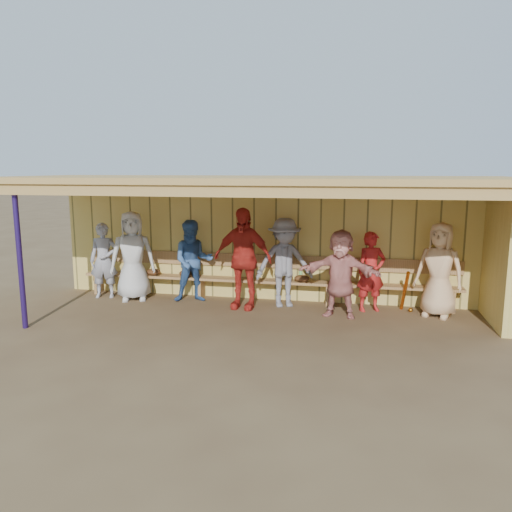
{
  "coord_description": "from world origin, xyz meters",
  "views": [
    {
      "loc": [
        1.8,
        -8.51,
        2.64
      ],
      "look_at": [
        0.0,
        0.35,
        1.05
      ],
      "focal_mm": 35.0,
      "sensor_mm": 36.0,
      "label": 1
    }
  ],
  "objects": [
    {
      "name": "ground",
      "position": [
        0.0,
        0.0,
        0.0
      ],
      "size": [
        90.0,
        90.0,
        0.0
      ],
      "primitive_type": "plane",
      "color": "brown",
      "rests_on": "ground"
    },
    {
      "name": "player_a",
      "position": [
        -3.27,
        0.74,
        0.77
      ],
      "size": [
        0.64,
        0.5,
        1.55
      ],
      "primitive_type": "imported",
      "rotation": [
        0.0,
        0.0,
        0.25
      ],
      "color": "#9B9AA2",
      "rests_on": "ground"
    },
    {
      "name": "player_b",
      "position": [
        -2.61,
        0.69,
        0.9
      ],
      "size": [
        1.04,
        0.87,
        1.81
      ],
      "primitive_type": "imported",
      "rotation": [
        0.0,
        0.0,
        0.39
      ],
      "color": "silver",
      "rests_on": "ground"
    },
    {
      "name": "player_c",
      "position": [
        -1.37,
        0.81,
        0.82
      ],
      "size": [
        0.96,
        0.85,
        1.64
      ],
      "primitive_type": "imported",
      "rotation": [
        0.0,
        0.0,
        0.33
      ],
      "color": "#375E99",
      "rests_on": "ground"
    },
    {
      "name": "player_d",
      "position": [
        -0.29,
        0.52,
        0.96
      ],
      "size": [
        1.18,
        0.6,
        1.93
      ],
      "primitive_type": "imported",
      "rotation": [
        0.0,
        0.0,
        -0.12
      ],
      "color": "red",
      "rests_on": "ground"
    },
    {
      "name": "player_e",
      "position": [
        0.46,
        0.81,
        0.86
      ],
      "size": [
        1.27,
        0.99,
        1.72
      ],
      "primitive_type": "imported",
      "rotation": [
        0.0,
        0.0,
        0.37
      ],
      "color": "gray",
      "rests_on": "ground"
    },
    {
      "name": "player_f",
      "position": [
        1.54,
        0.33,
        0.79
      ],
      "size": [
        1.52,
        0.69,
        1.58
      ],
      "primitive_type": "imported",
      "rotation": [
        0.0,
        0.0,
        -0.16
      ],
      "color": "tan",
      "rests_on": "ground"
    },
    {
      "name": "player_g",
      "position": [
        2.09,
        0.81,
        0.75
      ],
      "size": [
        0.64,
        0.53,
        1.49
      ],
      "primitive_type": "imported",
      "rotation": [
        0.0,
        0.0,
        0.38
      ],
      "color": "red",
      "rests_on": "ground"
    },
    {
      "name": "player_h",
      "position": [
        3.27,
        0.69,
        0.85
      ],
      "size": [
        0.98,
        0.82,
        1.71
      ],
      "primitive_type": "imported",
      "rotation": [
        0.0,
        0.0,
        -0.4
      ],
      "color": "#DDAE7C",
      "rests_on": "ground"
    },
    {
      "name": "dugout_structure",
      "position": [
        0.39,
        0.69,
        1.69
      ],
      "size": [
        8.8,
        3.2,
        2.5
      ],
      "color": "#DEC15F",
      "rests_on": "ground"
    },
    {
      "name": "bench",
      "position": [
        0.0,
        1.12,
        0.53
      ],
      "size": [
        7.6,
        0.34,
        0.93
      ],
      "color": "#AB7E49",
      "rests_on": "ground"
    },
    {
      "name": "dugout_equipment",
      "position": [
        -0.35,
        0.99,
        0.49
      ],
      "size": [
        5.91,
        0.62,
        0.8
      ],
      "color": "orange",
      "rests_on": "ground"
    }
  ]
}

